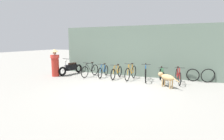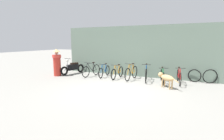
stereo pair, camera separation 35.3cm
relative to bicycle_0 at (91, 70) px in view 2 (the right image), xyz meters
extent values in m
plane|color=gray|center=(2.45, -2.29, -0.36)|extent=(60.00, 60.00, 0.00)
cube|color=slate|center=(2.45, 1.21, 1.15)|extent=(9.57, 0.20, 3.00)
torus|color=black|center=(-0.06, -0.50, -0.02)|extent=(0.13, 0.66, 0.66)
torus|color=black|center=(0.06, 0.49, -0.02)|extent=(0.13, 0.66, 0.66)
cylinder|color=black|center=(-0.01, -0.11, 0.19)|extent=(0.09, 0.50, 0.55)
cylinder|color=black|center=(0.02, 0.17, 0.17)|extent=(0.04, 0.13, 0.50)
cylinder|color=black|center=(-0.01, -0.06, 0.44)|extent=(0.10, 0.58, 0.06)
cylinder|color=black|center=(0.04, 0.31, -0.05)|extent=(0.07, 0.38, 0.08)
cylinder|color=black|center=(0.04, 0.36, 0.20)|extent=(0.06, 0.30, 0.46)
cylinder|color=black|center=(-0.05, -0.42, 0.22)|extent=(0.05, 0.18, 0.49)
cube|color=black|center=(0.03, 0.22, 0.45)|extent=(0.09, 0.19, 0.05)
cylinder|color=black|center=(-0.04, -0.35, 0.50)|extent=(0.46, 0.08, 0.02)
torus|color=black|center=(0.83, -0.30, -0.05)|extent=(0.10, 0.61, 0.61)
torus|color=black|center=(0.74, 0.71, -0.05)|extent=(0.10, 0.61, 0.61)
cylinder|color=#1959A5|center=(0.80, 0.09, 0.15)|extent=(0.07, 0.50, 0.51)
cylinder|color=#1959A5|center=(0.77, 0.38, 0.13)|extent=(0.04, 0.13, 0.46)
cylinder|color=#1959A5|center=(0.79, 0.14, 0.38)|extent=(0.08, 0.59, 0.06)
cylinder|color=#1959A5|center=(0.76, 0.52, -0.07)|extent=(0.06, 0.39, 0.07)
cylinder|color=#1959A5|center=(0.76, 0.57, 0.15)|extent=(0.05, 0.30, 0.43)
cylinder|color=#1959A5|center=(0.83, -0.23, 0.17)|extent=(0.04, 0.18, 0.45)
cube|color=black|center=(0.77, 0.43, 0.39)|extent=(0.09, 0.19, 0.05)
cylinder|color=black|center=(0.82, -0.15, 0.43)|extent=(0.46, 0.06, 0.02)
torus|color=black|center=(1.67, -0.38, -0.05)|extent=(0.06, 0.62, 0.62)
torus|color=black|center=(1.68, 0.64, -0.05)|extent=(0.06, 0.62, 0.62)
cylinder|color=orange|center=(1.67, 0.01, 0.15)|extent=(0.03, 0.51, 0.51)
cylinder|color=orange|center=(1.67, 0.31, 0.14)|extent=(0.03, 0.13, 0.47)
cylinder|color=orange|center=(1.67, 0.07, 0.38)|extent=(0.03, 0.59, 0.06)
cylinder|color=orange|center=(1.67, 0.45, -0.07)|extent=(0.03, 0.39, 0.07)
cylinder|color=orange|center=(1.68, 0.50, 0.16)|extent=(0.03, 0.31, 0.43)
cylinder|color=orange|center=(1.67, -0.31, 0.17)|extent=(0.03, 0.18, 0.46)
cube|color=black|center=(1.67, 0.36, 0.40)|extent=(0.07, 0.18, 0.05)
cylinder|color=black|center=(1.67, -0.23, 0.44)|extent=(0.46, 0.03, 0.02)
torus|color=black|center=(2.48, -0.35, 0.00)|extent=(0.10, 0.71, 0.70)
torus|color=black|center=(2.55, 0.62, 0.00)|extent=(0.10, 0.71, 0.70)
cylinder|color=orange|center=(2.51, 0.03, 0.23)|extent=(0.06, 0.48, 0.58)
cylinder|color=orange|center=(2.53, 0.30, 0.21)|extent=(0.04, 0.13, 0.53)
cylinder|color=orange|center=(2.51, 0.07, 0.49)|extent=(0.07, 0.56, 0.06)
cylinder|color=orange|center=(2.54, 0.44, -0.03)|extent=(0.06, 0.37, 0.08)
cylinder|color=orange|center=(2.54, 0.49, 0.23)|extent=(0.05, 0.29, 0.49)
cylinder|color=orange|center=(2.49, -0.28, 0.25)|extent=(0.04, 0.17, 0.52)
cube|color=black|center=(2.53, 0.35, 0.50)|extent=(0.08, 0.18, 0.05)
cylinder|color=black|center=(2.49, -0.21, 0.55)|extent=(0.46, 0.06, 0.02)
torus|color=black|center=(3.46, -0.34, 0.00)|extent=(0.21, 0.71, 0.72)
torus|color=black|center=(3.22, 0.64, 0.00)|extent=(0.21, 0.71, 0.72)
cylinder|color=#1959A5|center=(3.37, 0.04, 0.24)|extent=(0.14, 0.50, 0.59)
cylinder|color=#1959A5|center=(3.30, 0.32, 0.22)|extent=(0.06, 0.13, 0.55)
cylinder|color=#1959A5|center=(3.35, 0.09, 0.51)|extent=(0.16, 0.58, 0.06)
cylinder|color=#1959A5|center=(3.27, 0.46, -0.02)|extent=(0.12, 0.38, 0.08)
cylinder|color=#1959A5|center=(3.25, 0.51, 0.25)|extent=(0.10, 0.30, 0.50)
cylinder|color=#1959A5|center=(3.44, -0.27, 0.26)|extent=(0.07, 0.18, 0.53)
cube|color=black|center=(3.29, 0.37, 0.52)|extent=(0.11, 0.19, 0.05)
cylinder|color=black|center=(3.42, -0.19, 0.57)|extent=(0.45, 0.13, 0.02)
torus|color=black|center=(4.33, -0.39, -0.05)|extent=(0.21, 0.61, 0.62)
torus|color=black|center=(4.06, 0.63, -0.05)|extent=(0.21, 0.61, 0.62)
cylinder|color=#1E7238|center=(4.22, 0.01, 0.16)|extent=(0.16, 0.51, 0.52)
cylinder|color=#1E7238|center=(4.14, 0.30, 0.14)|extent=(0.06, 0.14, 0.47)
cylinder|color=#1E7238|center=(4.21, 0.06, 0.39)|extent=(0.18, 0.59, 0.06)
cylinder|color=#1E7238|center=(4.11, 0.44, -0.07)|extent=(0.13, 0.39, 0.07)
cylinder|color=#1E7238|center=(4.09, 0.49, 0.16)|extent=(0.11, 0.31, 0.43)
cylinder|color=#1E7238|center=(4.31, -0.31, 0.18)|extent=(0.07, 0.19, 0.46)
cube|color=black|center=(4.13, 0.35, 0.40)|extent=(0.11, 0.19, 0.05)
cylinder|color=black|center=(4.29, -0.23, 0.44)|extent=(0.45, 0.14, 0.02)
torus|color=black|center=(5.08, -0.33, -0.03)|extent=(0.16, 0.65, 0.65)
torus|color=black|center=(4.89, 0.69, -0.03)|extent=(0.16, 0.65, 0.65)
cylinder|color=red|center=(5.01, 0.07, 0.18)|extent=(0.12, 0.51, 0.54)
cylinder|color=red|center=(4.95, 0.36, 0.17)|extent=(0.05, 0.13, 0.50)
cylinder|color=red|center=(5.00, 0.12, 0.43)|extent=(0.14, 0.59, 0.06)
cylinder|color=red|center=(4.92, 0.50, -0.05)|extent=(0.10, 0.39, 0.08)
cylinder|color=red|center=(4.91, 0.55, 0.19)|extent=(0.08, 0.31, 0.46)
cylinder|color=red|center=(5.07, -0.25, 0.21)|extent=(0.06, 0.18, 0.48)
cube|color=black|center=(4.94, 0.41, 0.44)|extent=(0.10, 0.19, 0.05)
cylinder|color=black|center=(5.05, -0.18, 0.48)|extent=(0.46, 0.11, 0.02)
torus|color=black|center=(-1.61, -0.57, -0.07)|extent=(0.22, 0.58, 0.57)
torus|color=black|center=(-1.36, 0.79, -0.07)|extent=(0.22, 0.58, 0.57)
cube|color=black|center=(-1.48, 0.11, 0.09)|extent=(0.42, 0.83, 0.36)
cube|color=black|center=(-1.46, 0.25, 0.32)|extent=(0.33, 0.54, 0.10)
cylinder|color=silver|center=(-1.56, -0.32, 0.38)|extent=(0.08, 0.16, 0.59)
cylinder|color=silver|center=(-1.59, -0.47, 0.01)|extent=(0.08, 0.24, 0.19)
cylinder|color=black|center=(-1.55, -0.26, 0.67)|extent=(0.58, 0.13, 0.03)
sphere|color=silver|center=(-1.56, -0.30, 0.55)|extent=(0.16, 0.16, 0.14)
ellipsoid|color=tan|center=(4.58, -0.91, 0.11)|extent=(0.75, 0.68, 0.27)
cylinder|color=tan|center=(4.35, -0.82, -0.17)|extent=(0.08, 0.08, 0.37)
cylinder|color=tan|center=(4.44, -0.70, -0.17)|extent=(0.08, 0.08, 0.37)
cylinder|color=tan|center=(4.71, -1.11, -0.17)|extent=(0.08, 0.08, 0.37)
cylinder|color=tan|center=(4.81, -0.99, -0.17)|extent=(0.08, 0.08, 0.37)
sphere|color=tan|center=(4.24, -0.64, 0.19)|extent=(0.32, 0.32, 0.23)
ellipsoid|color=tan|center=(4.16, -0.57, 0.17)|extent=(0.16, 0.15, 0.09)
cylinder|color=tan|center=(4.97, -1.22, 0.09)|extent=(0.27, 0.23, 0.15)
cylinder|color=#B72D23|center=(-1.93, -0.81, 0.29)|extent=(0.50, 0.50, 1.29)
cylinder|color=#D63C32|center=(-1.93, -0.81, 0.84)|extent=(0.59, 0.59, 0.18)
sphere|color=tan|center=(-1.93, -0.81, 1.06)|extent=(0.23, 0.23, 0.20)
cone|color=tan|center=(-1.93, -0.81, 1.20)|extent=(0.55, 0.55, 0.17)
torus|color=black|center=(6.38, 0.95, 0.00)|extent=(0.70, 0.27, 0.72)
torus|color=black|center=(5.67, 0.96, -0.02)|extent=(0.66, 0.25, 0.67)
camera|label=1|loc=(5.32, -9.03, 1.72)|focal=28.00mm
camera|label=2|loc=(5.64, -8.88, 1.72)|focal=28.00mm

